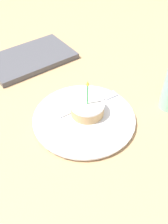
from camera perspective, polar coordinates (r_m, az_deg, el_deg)
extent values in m
cube|color=tan|center=(0.77, 1.95, -2.50)|extent=(2.40, 2.40, 0.04)
cylinder|color=silver|center=(0.74, 0.00, -1.46)|extent=(0.28, 0.28, 0.02)
cylinder|color=silver|center=(0.74, 0.00, -1.29)|extent=(0.29, 0.29, 0.01)
cylinder|color=tan|center=(0.74, 0.73, 0.61)|extent=(0.09, 0.09, 0.03)
cylinder|color=silver|center=(0.73, 0.74, 1.67)|extent=(0.10, 0.10, 0.01)
cylinder|color=#4CBF66|center=(0.70, 0.77, 3.81)|extent=(0.01, 0.01, 0.06)
cone|color=yellow|center=(0.68, 0.80, 6.34)|extent=(0.01, 0.01, 0.01)
cube|color=#B2B2B7|center=(0.76, -0.33, 1.12)|extent=(0.15, 0.02, 0.00)
cube|color=#B2B2B7|center=(0.81, 5.64, 3.61)|extent=(0.05, 0.03, 0.00)
cube|color=#4C4C51|center=(1.01, -11.70, 11.37)|extent=(0.30, 0.19, 0.02)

